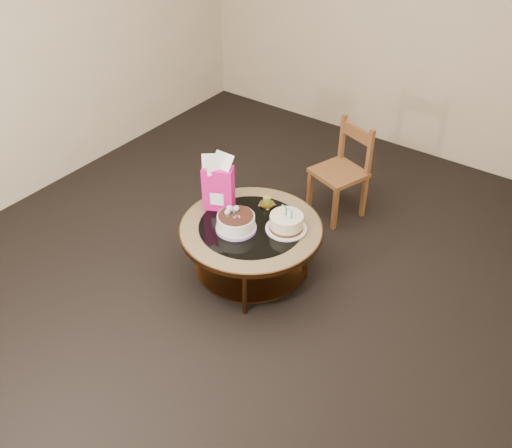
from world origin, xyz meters
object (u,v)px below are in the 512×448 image
Objects in this scene: decorated_cake at (236,223)px; cream_cake at (286,223)px; gift_bag at (218,182)px; dining_chair at (342,170)px; coffee_table at (251,234)px.

decorated_cake is 0.35m from cream_cake.
cream_cake is at bearing -18.40° from gift_bag.
gift_bag is 0.53× the size of dining_chair.
gift_bag is 1.17m from dining_chair.
gift_bag reaches higher than coffee_table.
decorated_cake is 0.34m from gift_bag.
gift_bag is at bearing -94.24° from dining_chair.
dining_chair is at bearing 109.35° from cream_cake.
gift_bag is at bearing -159.71° from cream_cake.
coffee_table is 0.29m from cream_cake.
coffee_table is at bearing -33.24° from gift_bag.
dining_chair is (-0.10, 0.98, -0.10)m from cream_cake.
gift_bag reaches higher than decorated_cake.
dining_chair is at bearing 81.03° from decorated_cake.
dining_chair is (0.13, 1.09, 0.03)m from coffee_table.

